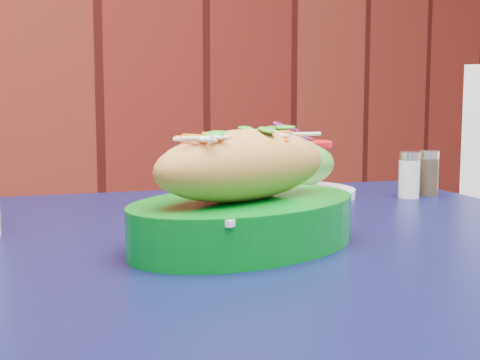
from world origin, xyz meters
TOP-DOWN VIEW (x-y plane):
  - cafe_table at (-0.43, 1.61)m, footprint 1.02×1.02m
  - banh_mi_basket at (-0.47, 1.59)m, footprint 0.30×0.23m
  - salad_plate at (-0.21, 1.83)m, footprint 0.21×0.21m
  - salt_shaker at (-0.08, 1.70)m, footprint 0.03×0.03m
  - pepper_shaker at (-0.03, 1.70)m, footprint 0.03×0.03m

SIDE VIEW (x-z plane):
  - cafe_table at x=-0.43m, z-range 0.29..1.04m
  - salt_shaker at x=-0.08m, z-range 0.75..0.82m
  - pepper_shaker at x=-0.03m, z-range 0.75..0.82m
  - salad_plate at x=-0.21m, z-range 0.74..0.85m
  - banh_mi_basket at x=-0.47m, z-range 0.74..0.86m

